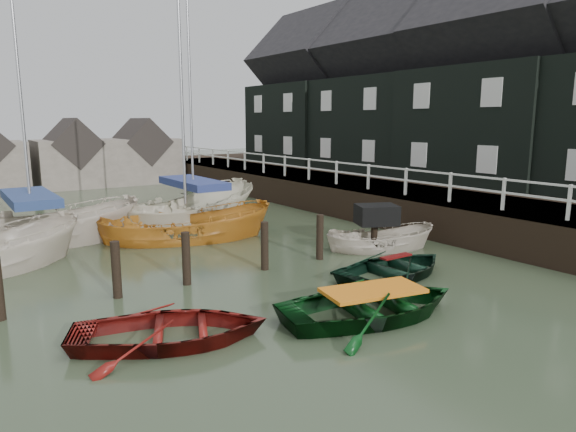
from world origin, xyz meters
TOP-DOWN VIEW (x-y plane):
  - ground at (0.00, 0.00)m, footprint 120.00×120.00m
  - pier at (9.48, 10.00)m, footprint 3.04×32.00m
  - land_strip at (15.00, 10.00)m, footprint 14.00×38.00m
  - quay_houses at (14.99, 8.66)m, footprint 6.52×28.14m
  - mooring_pilings at (-1.11, 3.00)m, footprint 13.72×0.22m
  - far_sheds at (0.83, 26.00)m, footprint 14.00×4.08m
  - rowboat_red at (-2.90, -0.14)m, footprint 4.52×3.95m
  - rowboat_green at (1.20, -1.43)m, footprint 4.72×3.79m
  - rowboat_dkgreen at (3.81, 0.39)m, footprint 3.92×2.93m
  - motorboat at (5.55, 2.78)m, footprint 3.90×2.77m
  - sailboat_b at (-3.78, 10.12)m, footprint 7.52×4.08m
  - sailboat_c at (0.89, 7.81)m, footprint 6.56×4.12m
  - sailboat_d at (2.43, 10.58)m, footprint 7.78×5.56m

SIDE VIEW (x-z plane):
  - ground at x=0.00m, z-range 0.00..0.00m
  - land_strip at x=15.00m, z-range -0.75..0.75m
  - rowboat_red at x=-2.90m, z-range -0.39..0.39m
  - rowboat_green at x=1.20m, z-range -0.43..0.43m
  - rowboat_dkgreen at x=3.81m, z-range -0.39..0.39m
  - sailboat_c at x=0.89m, z-range -5.62..5.65m
  - sailboat_b at x=-3.78m, z-range -5.45..5.57m
  - sailboat_d at x=2.43m, z-range -6.02..6.14m
  - motorboat at x=5.55m, z-range -0.97..1.22m
  - mooring_pilings at x=-1.11m, z-range -0.40..1.40m
  - pier at x=9.48m, z-range -0.64..2.06m
  - far_sheds at x=0.83m, z-range -0.34..4.06m
  - quay_houses at x=14.99m, z-range 0.68..10.68m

